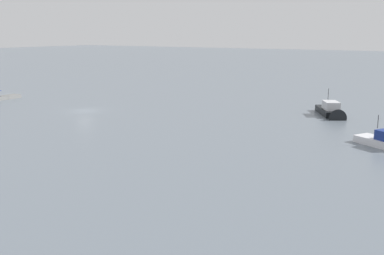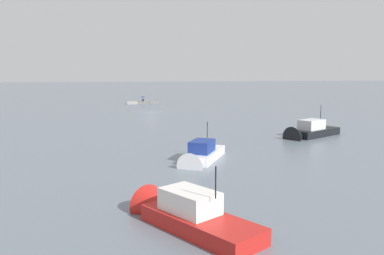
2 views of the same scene
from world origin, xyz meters
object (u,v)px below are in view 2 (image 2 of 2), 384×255
person_seated_dark_left (143,100)px  motorboat_white_far (200,157)px  motorboat_red_near (183,216)px  motorboat_black_mid (309,133)px  umbrella_open_navy (143,97)px

person_seated_dark_left → motorboat_white_far: bearing=91.9°
motorboat_red_near → motorboat_black_mid: 29.80m
motorboat_red_near → motorboat_white_far: 13.67m
motorboat_white_far → umbrella_open_navy: bearing=-60.7°
person_seated_dark_left → motorboat_white_far: (-0.57, 62.53, -0.44)m
person_seated_dark_left → motorboat_white_far: 62.53m
umbrella_open_navy → motorboat_red_near: bearing=87.7°
umbrella_open_navy → motorboat_black_mid: size_ratio=0.16×
motorboat_red_near → motorboat_white_far: motorboat_red_near is taller
motorboat_black_mid → motorboat_white_far: bearing=94.9°
motorboat_black_mid → motorboat_white_far: size_ratio=1.13×
motorboat_red_near → motorboat_white_far: size_ratio=1.04×
umbrella_open_navy → motorboat_black_mid: motorboat_black_mid is taller
person_seated_dark_left → motorboat_black_mid: size_ratio=0.09×
umbrella_open_navy → motorboat_red_near: 75.71m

